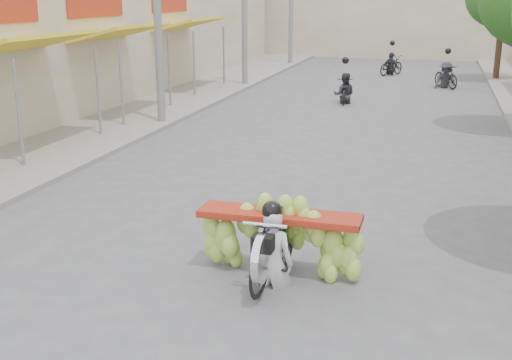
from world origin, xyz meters
The scene contains 8 objects.
ground centered at (0.00, 0.00, 0.00)m, with size 120.00×120.00×0.00m, color #535458.
sidewalk_left centered at (-7.00, 15.00, 0.06)m, with size 4.00×60.00×0.12m, color gray.
shophouse_row_left centered at (-11.98, 13.98, 3.00)m, with size 9.77×40.00×6.00m.
far_building centered at (0.00, 38.00, 3.50)m, with size 20.00×6.00×7.00m, color #BFAE97.
banana_motorbike centered at (0.74, 2.06, 0.69)m, with size 2.35×1.90×2.06m.
bg_motorbike_a centered at (-0.53, 17.64, 0.76)m, with size 0.84×1.56×1.95m.
bg_motorbike_b centered at (3.12, 22.76, 0.84)m, with size 1.36×1.72×1.95m.
bg_motorbike_c centered at (0.49, 26.79, 0.78)m, with size 1.41×1.80×1.95m.
Camera 1 is at (2.78, -6.15, 3.94)m, focal length 45.00 mm.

